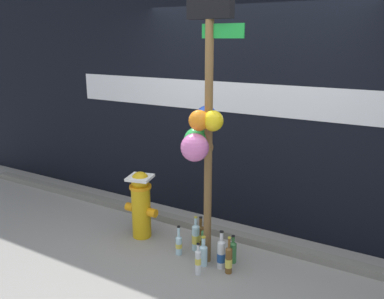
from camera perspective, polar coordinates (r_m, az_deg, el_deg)
ground_plane at (r=3.89m, az=-0.17°, el=-17.86°), size 14.00×14.00×0.00m
building_wall at (r=4.49m, az=8.56°, el=8.09°), size 10.00×0.21×3.13m
curb_strip at (r=4.53m, az=5.49°, el=-12.08°), size 8.00×0.12×0.08m
memorial_post at (r=3.57m, az=1.66°, el=4.97°), size 0.57×0.57×2.67m
fire_hydrant at (r=4.43m, az=-7.38°, el=-7.66°), size 0.40×0.30×0.76m
bottle_0 at (r=4.05m, az=5.91°, el=-14.38°), size 0.07×0.07×0.29m
bottle_1 at (r=4.23m, az=0.54°, el=-12.50°), size 0.08×0.08×0.38m
bottle_2 at (r=4.14m, az=1.86°, el=-13.15°), size 0.07×0.07×0.35m
bottle_3 at (r=3.88m, az=5.32°, el=-15.58°), size 0.07×0.07×0.38m
bottle_4 at (r=3.95m, az=4.23°, el=-14.76°), size 0.08×0.08×0.39m
bottle_5 at (r=4.35m, az=1.25°, el=-12.13°), size 0.07×0.07×0.32m
bottle_6 at (r=3.99m, az=1.66°, el=-14.79°), size 0.08×0.08×0.31m
bottle_7 at (r=4.17m, az=-1.92°, el=-13.46°), size 0.07×0.07×0.32m
bottle_8 at (r=3.85m, az=0.87°, el=-15.82°), size 0.06×0.06×0.32m
litter_0 at (r=5.03m, az=-3.31°, el=-9.54°), size 0.08×0.12×0.01m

